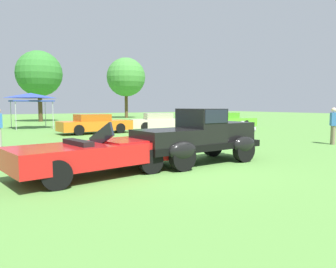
# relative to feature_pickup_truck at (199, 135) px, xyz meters

# --- Properties ---
(ground_plane) EXTENTS (120.00, 120.00, 0.00)m
(ground_plane) POSITION_rel_feature_pickup_truck_xyz_m (-0.61, -0.43, -0.86)
(ground_plane) COLOR #568C3D
(feature_pickup_truck) EXTENTS (4.27, 1.95, 1.70)m
(feature_pickup_truck) POSITION_rel_feature_pickup_truck_xyz_m (0.00, 0.00, 0.00)
(feature_pickup_truck) COLOR black
(feature_pickup_truck) RESTS_ON ground_plane
(neighbor_convertible) EXTENTS (4.37, 2.25, 1.40)m
(neighbor_convertible) POSITION_rel_feature_pickup_truck_xyz_m (-3.33, 0.01, -0.28)
(neighbor_convertible) COLOR red
(neighbor_convertible) RESTS_ON ground_plane
(show_car_orange) EXTENTS (4.58, 1.87, 1.22)m
(show_car_orange) POSITION_rel_feature_pickup_truck_xyz_m (0.91, 11.79, -0.26)
(show_car_orange) COLOR orange
(show_car_orange) RESTS_ON ground_plane
(show_car_cream) EXTENTS (4.51, 2.84, 1.22)m
(show_car_cream) POSITION_rel_feature_pickup_truck_xyz_m (5.72, 11.76, -0.26)
(show_car_cream) COLOR beige
(show_car_cream) RESTS_ON ground_plane
(show_car_lime) EXTENTS (4.73, 2.92, 1.22)m
(show_car_lime) POSITION_rel_feature_pickup_truck_xyz_m (10.92, 10.63, -0.26)
(show_car_lime) COLOR #60C62D
(show_car_lime) RESTS_ON ground_plane
(spectator_near_truck) EXTENTS (0.45, 0.45, 1.69)m
(spectator_near_truck) POSITION_rel_feature_pickup_truck_xyz_m (8.14, 0.43, 0.05)
(spectator_near_truck) COLOR #7F7056
(spectator_near_truck) RESTS_ON ground_plane
(canopy_tent_left_field) EXTENTS (2.86, 2.86, 2.71)m
(canopy_tent_left_field) POSITION_rel_feature_pickup_truck_xyz_m (-1.63, 18.60, 1.56)
(canopy_tent_left_field) COLOR #B7B7BC
(canopy_tent_left_field) RESTS_ON ground_plane
(treeline_center) EXTENTS (4.82, 4.82, 7.55)m
(treeline_center) POSITION_rel_feature_pickup_truck_xyz_m (1.08, 28.97, 4.25)
(treeline_center) COLOR #47331E
(treeline_center) RESTS_ON ground_plane
(treeline_mid_right) EXTENTS (5.25, 5.25, 8.19)m
(treeline_mid_right) POSITION_rel_feature_pickup_truck_xyz_m (13.10, 32.84, 4.68)
(treeline_mid_right) COLOR brown
(treeline_mid_right) RESTS_ON ground_plane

